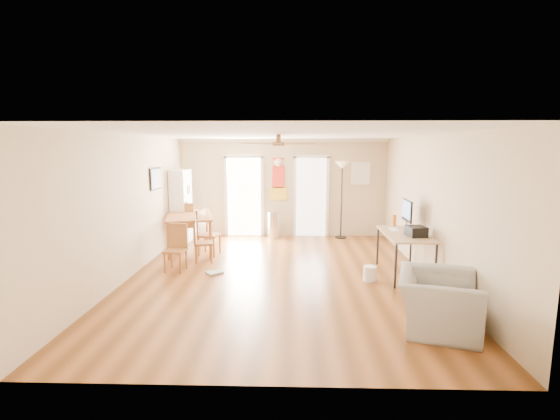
{
  "coord_description": "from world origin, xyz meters",
  "views": [
    {
      "loc": [
        0.22,
        -7.16,
        2.36
      ],
      "look_at": [
        0.0,
        0.6,
        1.15
      ],
      "focal_mm": 25.56,
      "sensor_mm": 36.0,
      "label": 1
    }
  ],
  "objects_px": {
    "dining_table": "(190,232)",
    "armchair": "(438,302)",
    "printer": "(416,231)",
    "computer_desk": "(404,254)",
    "bookshelf": "(181,206)",
    "dining_chair_right_a": "(209,233)",
    "dining_chair_near": "(175,248)",
    "torchiere_lamp": "(341,200)",
    "wastebasket_a": "(370,273)",
    "dining_chair_far": "(189,223)",
    "dining_chair_right_b": "(204,241)",
    "trash_can": "(274,225)"
  },
  "relations": [
    {
      "from": "dining_chair_far",
      "to": "printer",
      "type": "relative_size",
      "value": 2.93
    },
    {
      "from": "wastebasket_a",
      "to": "computer_desk",
      "type": "bearing_deg",
      "value": 26.02
    },
    {
      "from": "dining_table",
      "to": "armchair",
      "type": "relative_size",
      "value": 1.48
    },
    {
      "from": "dining_chair_near",
      "to": "dining_chair_far",
      "type": "height_order",
      "value": "dining_chair_far"
    },
    {
      "from": "dining_chair_far",
      "to": "wastebasket_a",
      "type": "distance_m",
      "value": 4.85
    },
    {
      "from": "dining_chair_right_b",
      "to": "dining_chair_far",
      "type": "height_order",
      "value": "dining_chair_far"
    },
    {
      "from": "dining_chair_near",
      "to": "bookshelf",
      "type": "bearing_deg",
      "value": 109.43
    },
    {
      "from": "printer",
      "to": "wastebasket_a",
      "type": "distance_m",
      "value": 1.12
    },
    {
      "from": "armchair",
      "to": "dining_chair_far",
      "type": "bearing_deg",
      "value": 61.39
    },
    {
      "from": "dining_chair_near",
      "to": "armchair",
      "type": "xyz_separation_m",
      "value": [
        4.16,
        -2.37,
        -0.08
      ]
    },
    {
      "from": "computer_desk",
      "to": "trash_can",
      "type": "bearing_deg",
      "value": 129.56
    },
    {
      "from": "wastebasket_a",
      "to": "trash_can",
      "type": "bearing_deg",
      "value": 118.56
    },
    {
      "from": "dining_table",
      "to": "wastebasket_a",
      "type": "height_order",
      "value": "dining_table"
    },
    {
      "from": "printer",
      "to": "armchair",
      "type": "distance_m",
      "value": 2.07
    },
    {
      "from": "dining_chair_far",
      "to": "computer_desk",
      "type": "distance_m",
      "value": 5.25
    },
    {
      "from": "dining_chair_right_b",
      "to": "dining_chair_far",
      "type": "relative_size",
      "value": 0.89
    },
    {
      "from": "torchiere_lamp",
      "to": "printer",
      "type": "relative_size",
      "value": 5.76
    },
    {
      "from": "torchiere_lamp",
      "to": "dining_chair_right_a",
      "type": "bearing_deg",
      "value": -150.45
    },
    {
      "from": "bookshelf",
      "to": "printer",
      "type": "distance_m",
      "value": 5.74
    },
    {
      "from": "dining_chair_near",
      "to": "trash_can",
      "type": "height_order",
      "value": "dining_chair_near"
    },
    {
      "from": "dining_chair_right_b",
      "to": "torchiere_lamp",
      "type": "relative_size",
      "value": 0.45
    },
    {
      "from": "dining_chair_right_a",
      "to": "printer",
      "type": "xyz_separation_m",
      "value": [
        4.05,
        -1.59,
        0.39
      ]
    },
    {
      "from": "dining_chair_far",
      "to": "wastebasket_a",
      "type": "height_order",
      "value": "dining_chair_far"
    },
    {
      "from": "computer_desk",
      "to": "armchair",
      "type": "distance_m",
      "value": 2.23
    },
    {
      "from": "dining_chair_right_a",
      "to": "trash_can",
      "type": "bearing_deg",
      "value": -26.41
    },
    {
      "from": "dining_table",
      "to": "dining_chair_right_b",
      "type": "bearing_deg",
      "value": -61.06
    },
    {
      "from": "printer",
      "to": "armchair",
      "type": "height_order",
      "value": "printer"
    },
    {
      "from": "dining_chair_right_a",
      "to": "trash_can",
      "type": "distance_m",
      "value": 2.23
    },
    {
      "from": "dining_chair_near",
      "to": "torchiere_lamp",
      "type": "xyz_separation_m",
      "value": [
        3.55,
        2.98,
        0.56
      ]
    },
    {
      "from": "torchiere_lamp",
      "to": "wastebasket_a",
      "type": "distance_m",
      "value": 3.57
    },
    {
      "from": "dining_chair_near",
      "to": "printer",
      "type": "distance_m",
      "value": 4.5
    },
    {
      "from": "dining_chair_right_a",
      "to": "dining_table",
      "type": "bearing_deg",
      "value": 63.56
    },
    {
      "from": "dining_table",
      "to": "trash_can",
      "type": "height_order",
      "value": "dining_table"
    },
    {
      "from": "bookshelf",
      "to": "dining_table",
      "type": "distance_m",
      "value": 1.03
    },
    {
      "from": "computer_desk",
      "to": "dining_table",
      "type": "bearing_deg",
      "value": 158.39
    },
    {
      "from": "bookshelf",
      "to": "computer_desk",
      "type": "distance_m",
      "value": 5.54
    },
    {
      "from": "armchair",
      "to": "dining_chair_right_b",
      "type": "bearing_deg",
      "value": 68.7
    },
    {
      "from": "dining_chair_right_a",
      "to": "printer",
      "type": "relative_size",
      "value": 2.87
    },
    {
      "from": "trash_can",
      "to": "computer_desk",
      "type": "relative_size",
      "value": 0.46
    },
    {
      "from": "torchiere_lamp",
      "to": "wastebasket_a",
      "type": "relative_size",
      "value": 7.49
    },
    {
      "from": "dining_table",
      "to": "dining_chair_right_a",
      "type": "bearing_deg",
      "value": -37.79
    },
    {
      "from": "dining_chair_right_b",
      "to": "wastebasket_a",
      "type": "bearing_deg",
      "value": -120.05
    },
    {
      "from": "dining_chair_right_b",
      "to": "dining_chair_far",
      "type": "xyz_separation_m",
      "value": [
        -0.74,
        1.64,
        0.06
      ]
    },
    {
      "from": "torchiere_lamp",
      "to": "wastebasket_a",
      "type": "xyz_separation_m",
      "value": [
        0.1,
        -3.46,
        -0.88
      ]
    },
    {
      "from": "torchiere_lamp",
      "to": "printer",
      "type": "height_order",
      "value": "torchiere_lamp"
    },
    {
      "from": "bookshelf",
      "to": "computer_desk",
      "type": "bearing_deg",
      "value": -28.56
    },
    {
      "from": "bookshelf",
      "to": "armchair",
      "type": "bearing_deg",
      "value": -46.3
    },
    {
      "from": "dining_chair_near",
      "to": "dining_chair_right_a",
      "type": "bearing_deg",
      "value": 78.19
    },
    {
      "from": "trash_can",
      "to": "dining_table",
      "type": "bearing_deg",
      "value": -145.15
    },
    {
      "from": "dining_chair_far",
      "to": "wastebasket_a",
      "type": "bearing_deg",
      "value": 147.53
    }
  ]
}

